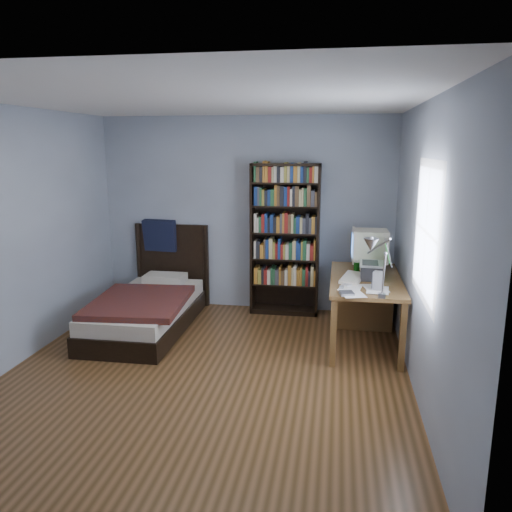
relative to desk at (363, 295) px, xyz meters
name	(u,v)px	position (x,y,z in m)	size (l,w,h in m)	color
room	(206,245)	(-1.48, -1.48, 0.84)	(4.20, 4.24, 2.50)	#4A3115
desk	(363,295)	(0.00, 0.00, 0.00)	(0.75, 1.49, 0.73)	brown
crt_monitor	(369,246)	(0.05, 0.06, 0.58)	(0.41, 0.38, 0.46)	beige
laptop	(374,268)	(0.07, -0.43, 0.43)	(0.34, 0.35, 0.42)	#2D2D30
desk_lamp	(373,251)	(-0.02, -1.51, 0.84)	(0.25, 0.55, 0.65)	#99999E
keyboard	(352,278)	(-0.15, -0.50, 0.33)	(0.19, 0.49, 0.03)	beige
speaker	(378,281)	(0.09, -0.86, 0.41)	(0.09, 0.09, 0.19)	gray
soda_can	(357,267)	(-0.09, -0.18, 0.38)	(0.07, 0.07, 0.12)	#083D08
mouse	(363,271)	(-0.02, -0.15, 0.34)	(0.06, 0.11, 0.04)	silver
phone_silver	(346,284)	(-0.21, -0.74, 0.33)	(0.06, 0.11, 0.02)	silver
phone_grey	(342,287)	(-0.26, -0.85, 0.33)	(0.04, 0.08, 0.02)	gray
external_drive	(347,293)	(-0.21, -1.07, 0.33)	(0.13, 0.13, 0.03)	gray
bookshelf	(285,240)	(-0.97, 0.46, 0.55)	(0.86, 0.30, 1.91)	black
bed	(148,306)	(-2.51, -0.33, -0.15)	(1.10, 2.03, 1.16)	black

